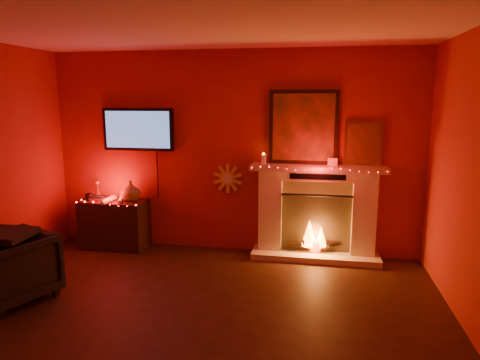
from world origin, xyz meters
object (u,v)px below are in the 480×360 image
Objects in this scene: console_table at (115,221)px; armchair at (10,268)px; fireplace at (316,204)px; sunburst_clock at (228,178)px; tv at (138,130)px.

console_table is 1.72m from armchair.
sunburst_clock is (-1.19, 0.09, 0.28)m from fireplace.
armchair is (-1.90, -1.91, -0.65)m from sunburst_clock.
fireplace is 5.45× the size of sunburst_clock.
tv is at bearing 94.86° from armchair.
fireplace is at bearing -1.50° from tv.
fireplace reaches higher than armchair.
sunburst_clock is at bearing 175.63° from fireplace.
sunburst_clock reaches higher than armchair.
tv is 3.10× the size of sunburst_clock.
fireplace is 2.28× the size of console_table.
sunburst_clock is (1.25, 0.03, -0.65)m from tv.
fireplace is at bearing 2.66° from console_table.
fireplace reaches higher than tv.
console_table is (-2.76, -0.13, -0.34)m from fireplace.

